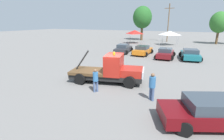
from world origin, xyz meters
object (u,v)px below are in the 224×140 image
Objects in this scene: tree_right at (142,17)px; utility_pole at (168,22)px; parked_car_maroon at (165,53)px; parked_car_teal at (190,54)px; parked_car_charcoal at (123,49)px; canopy_tent_red at (135,32)px; person_near_truck at (152,85)px; foreground_car at (213,112)px; canopy_tent_white at (170,33)px; parked_car_orange at (143,50)px; person_at_hood at (96,79)px; tree_center at (219,22)px; traffic_cone at (119,70)px; tow_truck at (111,71)px.

tree_right is 6.66m from utility_pole.
parked_car_maroon and parked_car_teal have the same top height.
tree_right is (-2.75, 19.73, 5.04)m from parked_car_charcoal.
utility_pole is (6.07, 6.59, 2.14)m from canopy_tent_red.
person_near_truck reaches higher than parked_car_teal.
parked_car_teal is at bearing 28.80° from person_near_truck.
canopy_tent_white reaches higher than foreground_car.
parked_car_charcoal and parked_car_orange have the same top height.
parked_car_maroon is at bearing -106.52° from parked_car_orange.
canopy_tent_white is 0.38× the size of utility_pole.
canopy_tent_white is 0.40× the size of tree_right.
tree_right is at bearing 140.19° from person_at_hood.
tree_center is at bearing 25.12° from person_near_truck.
canopy_tent_white is at bearing 77.84° from foreground_car.
parked_car_teal is at bearing -73.86° from utility_pole.
utility_pole reaches higher than foreground_car.
canopy_tent_white is at bearing 41.34° from person_near_truck.
person_at_hood is at bearing -85.78° from traffic_cone.
parked_car_orange is at bearing -91.77° from utility_pole.
person_near_truck reaches higher than parked_car_charcoal.
tree_center reaches higher than foreground_car.
tree_right reaches higher than parked_car_maroon.
tow_truck is 7.67m from foreground_car.
parked_car_teal is (-1.48, 15.57, -0.00)m from foreground_car.
tow_truck is 13.35m from parked_car_teal.
parked_car_teal is (5.47, 14.45, -0.29)m from person_at_hood.
tree_right reaches higher than person_near_truck.
person_near_truck is at bearing 43.86° from person_at_hood.
foreground_car is 15.64m from parked_car_teal.
tree_center is 16.96m from tree_right.
tow_truck is 25.72m from canopy_tent_white.
traffic_cone is at bearing -93.47° from canopy_tent_white.
tree_center reaches higher than parked_car_charcoal.
person_near_truck is at bearing -160.61° from parked_car_orange.
person_at_hood is 0.19× the size of utility_pole.
person_at_hood is 34.66m from utility_pole.
person_near_truck is at bearing -158.64° from parked_car_charcoal.
person_at_hood reaches higher than parked_car_teal.
person_at_hood is at bearing -77.08° from canopy_tent_red.
parked_car_orange is 14.02m from canopy_tent_red.
canopy_tent_red is (-8.86, 13.90, 1.82)m from parked_car_maroon.
person_near_truck reaches higher than foreground_car.
utility_pole reaches higher than person_near_truck.
foreground_car is at bearing -78.44° from canopy_tent_white.
person_near_truck reaches higher than parked_car_maroon.
tree_right is (-16.88, 1.24, 1.17)m from tree_center.
tree_right is (-6.86, 35.20, 4.74)m from person_at_hood.
person_near_truck reaches higher than traffic_cone.
tree_right reaches higher than parked_car_charcoal.
canopy_tent_red is at bearing 142.08° from person_at_hood.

